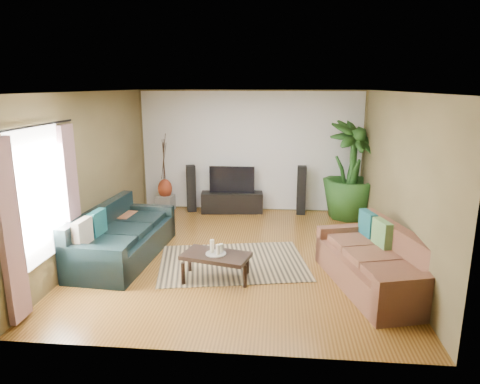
# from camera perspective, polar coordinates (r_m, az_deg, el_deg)

# --- Properties ---
(floor) EXTENTS (5.50, 5.50, 0.00)m
(floor) POSITION_cam_1_polar(r_m,az_deg,el_deg) (7.34, -0.15, -8.36)
(floor) COLOR #8E5D24
(floor) RESTS_ON ground
(ceiling) EXTENTS (5.50, 5.50, 0.00)m
(ceiling) POSITION_cam_1_polar(r_m,az_deg,el_deg) (6.78, -0.16, 13.23)
(ceiling) COLOR white
(ceiling) RESTS_ON ground
(wall_back) EXTENTS (5.00, 0.00, 5.00)m
(wall_back) POSITION_cam_1_polar(r_m,az_deg,el_deg) (9.63, 1.40, 5.41)
(wall_back) COLOR brown
(wall_back) RESTS_ON ground
(wall_front) EXTENTS (5.00, 0.00, 5.00)m
(wall_front) POSITION_cam_1_polar(r_m,az_deg,el_deg) (4.30, -3.64, -5.64)
(wall_front) COLOR brown
(wall_front) RESTS_ON ground
(wall_left) EXTENTS (0.00, 5.50, 5.50)m
(wall_left) POSITION_cam_1_polar(r_m,az_deg,el_deg) (7.59, -19.32, 2.26)
(wall_left) COLOR brown
(wall_left) RESTS_ON ground
(wall_right) EXTENTS (0.00, 5.50, 5.50)m
(wall_right) POSITION_cam_1_polar(r_m,az_deg,el_deg) (7.15, 20.23, 1.50)
(wall_right) COLOR brown
(wall_right) RESTS_ON ground
(backwall_panel) EXTENTS (4.90, 0.00, 4.90)m
(backwall_panel) POSITION_cam_1_polar(r_m,az_deg,el_deg) (9.62, 1.40, 5.40)
(backwall_panel) COLOR white
(backwall_panel) RESTS_ON ground
(window_pane) EXTENTS (0.00, 1.80, 1.80)m
(window_pane) POSITION_cam_1_polar(r_m,az_deg,el_deg) (6.18, -25.23, -0.38)
(window_pane) COLOR white
(window_pane) RESTS_ON ground
(curtain_near) EXTENTS (0.08, 0.35, 2.20)m
(curtain_near) POSITION_cam_1_polar(r_m,az_deg,el_deg) (5.61, -28.33, -4.76)
(curtain_near) COLOR gray
(curtain_near) RESTS_ON ground
(curtain_far) EXTENTS (0.08, 0.35, 2.20)m
(curtain_far) POSITION_cam_1_polar(r_m,az_deg,el_deg) (6.85, -21.54, -0.86)
(curtain_far) COLOR gray
(curtain_far) RESTS_ON ground
(curtain_rod) EXTENTS (0.03, 1.90, 0.03)m
(curtain_rod) POSITION_cam_1_polar(r_m,az_deg,el_deg) (6.02, -25.71, 7.94)
(curtain_rod) COLOR black
(curtain_rod) RESTS_ON ground
(sofa_left) EXTENTS (1.16, 2.39, 0.85)m
(sofa_left) POSITION_cam_1_polar(r_m,az_deg,el_deg) (7.34, -15.22, -5.31)
(sofa_left) COLOR black
(sofa_left) RESTS_ON floor
(sofa_right) EXTENTS (1.46, 2.25, 0.85)m
(sofa_right) POSITION_cam_1_polar(r_m,az_deg,el_deg) (6.37, 17.40, -8.50)
(sofa_right) COLOR brown
(sofa_right) RESTS_ON floor
(area_rug) EXTENTS (2.60, 2.06, 0.01)m
(area_rug) POSITION_cam_1_polar(r_m,az_deg,el_deg) (7.03, -0.97, -9.36)
(area_rug) COLOR tan
(area_rug) RESTS_ON floor
(coffee_table) EXTENTS (1.07, 0.75, 0.40)m
(coffee_table) POSITION_cam_1_polar(r_m,az_deg,el_deg) (6.41, -3.21, -9.89)
(coffee_table) COLOR black
(coffee_table) RESTS_ON floor
(candle_tray) EXTENTS (0.30, 0.30, 0.01)m
(candle_tray) POSITION_cam_1_polar(r_m,az_deg,el_deg) (6.33, -3.23, -8.19)
(candle_tray) COLOR gray
(candle_tray) RESTS_ON coffee_table
(candle_tall) EXTENTS (0.06, 0.06, 0.19)m
(candle_tall) POSITION_cam_1_polar(r_m,az_deg,el_deg) (6.33, -3.75, -7.20)
(candle_tall) COLOR beige
(candle_tall) RESTS_ON candle_tray
(candle_mid) EXTENTS (0.06, 0.06, 0.15)m
(candle_mid) POSITION_cam_1_polar(r_m,az_deg,el_deg) (6.26, -2.93, -7.66)
(candle_mid) COLOR #F2EACC
(candle_mid) RESTS_ON candle_tray
(candle_short) EXTENTS (0.06, 0.06, 0.12)m
(candle_short) POSITION_cam_1_polar(r_m,az_deg,el_deg) (6.35, -2.53, -7.45)
(candle_short) COLOR #EFEACA
(candle_short) RESTS_ON candle_tray
(tv_stand) EXTENTS (1.41, 0.54, 0.46)m
(tv_stand) POSITION_cam_1_polar(r_m,az_deg,el_deg) (9.66, -1.07, -1.37)
(tv_stand) COLOR black
(tv_stand) RESTS_ON floor
(television) EXTENTS (1.01, 0.05, 0.59)m
(television) POSITION_cam_1_polar(r_m,az_deg,el_deg) (9.53, -1.08, 1.68)
(television) COLOR black
(television) RESTS_ON tv_stand
(speaker_left) EXTENTS (0.25, 0.26, 1.06)m
(speaker_left) POSITION_cam_1_polar(r_m,az_deg,el_deg) (9.72, -6.52, 0.47)
(speaker_left) COLOR black
(speaker_left) RESTS_ON floor
(speaker_right) EXTENTS (0.20, 0.22, 1.08)m
(speaker_right) POSITION_cam_1_polar(r_m,az_deg,el_deg) (9.53, 8.18, 0.23)
(speaker_right) COLOR black
(speaker_right) RESTS_ON floor
(potted_plant) EXTENTS (1.64, 1.64, 2.08)m
(potted_plant) POSITION_cam_1_polar(r_m,az_deg,el_deg) (9.39, 14.58, 2.82)
(potted_plant) COLOR #1E4818
(potted_plant) RESTS_ON floor
(plant_pot) EXTENTS (0.38, 0.38, 0.30)m
(plant_pot) POSITION_cam_1_polar(r_m,az_deg,el_deg) (9.60, 14.25, -2.40)
(plant_pot) COLOR black
(plant_pot) RESTS_ON floor
(pedestal) EXTENTS (0.40, 0.40, 0.35)m
(pedestal) POSITION_cam_1_polar(r_m,az_deg,el_deg) (9.95, -9.89, -1.43)
(pedestal) COLOR gray
(pedestal) RESTS_ON floor
(vase) EXTENTS (0.32, 0.32, 0.45)m
(vase) POSITION_cam_1_polar(r_m,az_deg,el_deg) (9.87, -9.97, 0.44)
(vase) COLOR maroon
(vase) RESTS_ON pedestal
(side_table) EXTENTS (0.54, 0.54, 0.53)m
(side_table) POSITION_cam_1_polar(r_m,az_deg,el_deg) (8.14, -15.66, -4.62)
(side_table) COLOR brown
(side_table) RESTS_ON floor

